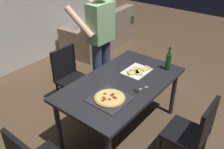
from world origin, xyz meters
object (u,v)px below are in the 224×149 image
Objects in this scene: chair_near_camera at (194,131)px; chair_far_side at (70,74)px; couch at (101,34)px; dining_table at (122,87)px; pepperoni_pizza_on_tray at (110,98)px; kitchen_scissors at (138,90)px; wine_bottle at (168,61)px; person_serving_pizza at (100,38)px.

chair_near_camera and chair_far_side have the same top height.
couch is at bearing 57.00° from chair_near_camera.
couch is at bearing 46.22° from dining_table.
couch is (1.90, 1.04, -0.21)m from chair_far_side.
couch is 4.44× the size of pepperoni_pizza_on_tray.
couch is 2.99m from kitchen_scissors.
wine_bottle reaches higher than kitchen_scissors.
wine_bottle is (0.99, -0.18, 0.10)m from pepperoni_pizza_on_tray.
chair_near_camera is at bearing -105.06° from person_serving_pizza.
person_serving_pizza is 1.19m from pepperoni_pizza_on_tray.
couch is 3.12m from pepperoni_pizza_on_tray.
pepperoni_pizza_on_tray reaches higher than dining_table.
kitchen_scissors is at bearing -115.72° from person_serving_pizza.
chair_near_camera is at bearing -123.00° from couch.
chair_near_camera is at bearing -66.46° from pepperoni_pizza_on_tray.
chair_near_camera is 0.51× the size of couch.
couch is (1.90, 2.93, -0.21)m from chair_near_camera.
couch is at bearing 42.73° from pepperoni_pizza_on_tray.
wine_bottle is (0.62, -1.23, 0.36)m from chair_far_side.
dining_table is 0.92× the size of person_serving_pizza.
chair_near_camera is (-0.00, -0.95, -0.16)m from dining_table.
person_serving_pizza is at bearing 74.94° from chair_near_camera.
chair_near_camera is 1.80m from person_serving_pizza.
chair_near_camera is 3.50m from couch.
pepperoni_pizza_on_tray is (-0.81, -0.83, -0.23)m from person_serving_pizza.
couch reaches higher than dining_table.
kitchen_scissors is (-0.47, -0.98, -0.24)m from person_serving_pizza.
wine_bottle is at bearing -2.70° from kitchen_scissors.
kitchen_scissors is (-0.02, -0.25, 0.08)m from dining_table.
dining_table is 0.27m from kitchen_scissors.
pepperoni_pizza_on_tray is at bearing -109.08° from chair_far_side.
wine_bottle is at bearing -80.29° from person_serving_pizza.
chair_near_camera reaches higher than couch.
pepperoni_pizza_on_tray is (-0.36, -1.05, 0.25)m from chair_far_side.
dining_table is 0.39m from pepperoni_pizza_on_tray.
chair_far_side is 4.55× the size of kitchen_scissors.
person_serving_pizza is at bearing 64.28° from kitchen_scissors.
chair_near_camera is 2.85× the size of wine_bottle.
couch is at bearing 49.31° from kitchen_scissors.
dining_table is 0.96m from chair_far_side.
couch is at bearing 28.68° from chair_far_side.
chair_far_side reaches higher than pepperoni_pizza_on_tray.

